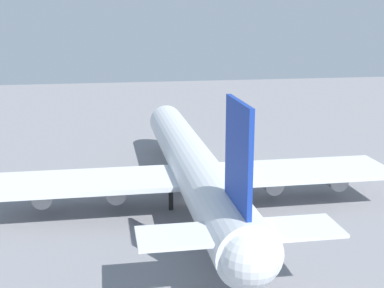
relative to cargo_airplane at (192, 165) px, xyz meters
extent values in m
plane|color=gray|center=(0.26, 0.00, -5.89)|extent=(283.91, 283.91, 0.00)
cylinder|color=silver|center=(0.26, 0.00, 0.11)|extent=(64.82, 6.73, 6.73)
sphere|color=silver|center=(32.66, 0.00, 0.11)|extent=(6.60, 6.60, 6.60)
sphere|color=silver|center=(-32.15, 0.00, 0.11)|extent=(5.72, 5.72, 5.72)
cube|color=#19389E|center=(-26.97, 0.00, 8.87)|extent=(9.07, 0.50, 10.78)
cube|color=silver|center=(-28.26, -5.35, 1.12)|extent=(5.83, 10.10, 0.36)
cube|color=silver|center=(-28.26, 5.35, 1.12)|extent=(5.83, 10.10, 0.36)
cube|color=silver|center=(-2.98, -15.83, -0.90)|extent=(11.02, 27.63, 0.70)
cube|color=silver|center=(-2.98, 15.83, -0.90)|extent=(11.02, 27.63, 0.70)
cylinder|color=gray|center=(-1.98, -11.69, -2.66)|extent=(5.39, 2.83, 2.83)
cylinder|color=gray|center=(-1.98, -21.91, -2.66)|extent=(5.39, 2.83, 2.83)
cylinder|color=gray|center=(-1.98, 11.69, -2.66)|extent=(5.39, 2.83, 2.83)
cylinder|color=gray|center=(-1.98, 21.91, -2.66)|extent=(5.39, 2.83, 2.83)
cylinder|color=black|center=(21.00, 0.00, -4.57)|extent=(0.70, 0.70, 2.63)
cylinder|color=black|center=(-2.98, -3.70, -4.57)|extent=(0.70, 0.70, 2.63)
cylinder|color=black|center=(-2.98, 3.70, -4.57)|extent=(0.70, 0.70, 2.63)
cone|color=orange|center=(32.20, 0.19, -5.48)|extent=(0.56, 0.56, 0.80)
camera|label=1|loc=(-76.37, 13.14, 22.75)|focal=49.77mm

